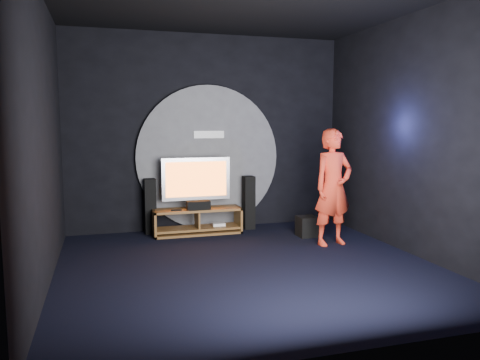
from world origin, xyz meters
name	(u,v)px	position (x,y,z in m)	size (l,w,h in m)	color
floor	(248,267)	(0.00, 0.00, 0.00)	(5.00, 5.00, 0.00)	black
back_wall	(208,133)	(0.00, 2.50, 1.75)	(5.00, 0.04, 3.50)	black
front_wall	(343,146)	(0.00, -2.50, 1.75)	(5.00, 0.04, 3.50)	black
left_wall	(43,139)	(-2.50, 0.00, 1.75)	(0.04, 5.00, 3.50)	black
right_wall	(413,135)	(2.50, 0.00, 1.75)	(0.04, 5.00, 3.50)	black
wall_disc_panel	(208,158)	(0.00, 2.44, 1.30)	(2.60, 0.11, 2.60)	#515156
media_console	(198,223)	(-0.29, 2.05, 0.19)	(1.53, 0.45, 0.45)	brown
tv	(196,180)	(-0.30, 2.12, 0.93)	(1.20, 0.22, 0.88)	#B3B2BA
center_speaker	(198,205)	(-0.30, 1.93, 0.53)	(0.40, 0.15, 0.15)	black
remote	(176,210)	(-0.68, 1.93, 0.46)	(0.18, 0.05, 0.02)	black
tower_speaker_left	(150,206)	(-1.08, 2.30, 0.48)	(0.19, 0.22, 0.97)	black
tower_speaker_right	(249,202)	(0.69, 2.18, 0.48)	(0.19, 0.22, 0.97)	black
subwoofer	(307,226)	(1.47, 1.34, 0.17)	(0.31, 0.31, 0.34)	black
player	(333,187)	(1.63, 0.74, 0.92)	(0.67, 0.44, 1.84)	red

